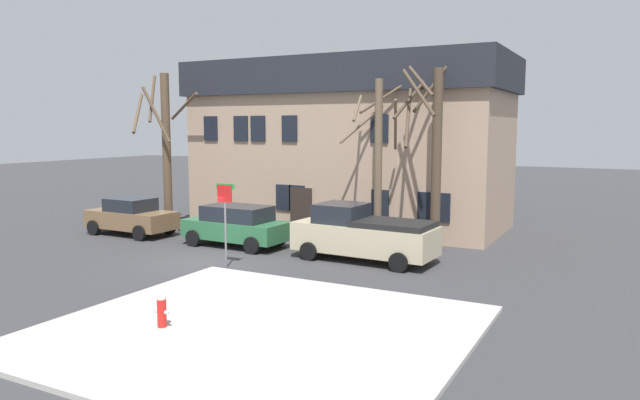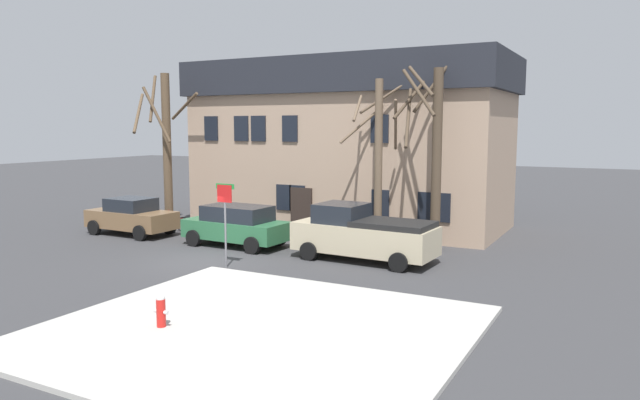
{
  "view_description": "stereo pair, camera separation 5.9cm",
  "coord_description": "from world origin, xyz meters",
  "px_view_note": "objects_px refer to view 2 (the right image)",
  "views": [
    {
      "loc": [
        13.63,
        -16.69,
        4.89
      ],
      "look_at": [
        3.45,
        2.59,
        2.18
      ],
      "focal_mm": 33.24,
      "sensor_mm": 36.0,
      "label": 1
    },
    {
      "loc": [
        13.68,
        -16.66,
        4.89
      ],
      "look_at": [
        3.45,
        2.59,
        2.18
      ],
      "focal_mm": 33.24,
      "sensor_mm": 36.0,
      "label": 2
    }
  ],
  "objects_px": {
    "building_main": "(349,142)",
    "fire_hydrant": "(161,310)",
    "car_green_wagon": "(236,225)",
    "bicycle_leaning": "(173,224)",
    "tree_bare_far": "(433,149)",
    "car_brown_sedan": "(131,216)",
    "street_sign_pole": "(225,209)",
    "pickup_truck_beige": "(363,234)",
    "tree_bare_near": "(166,145)",
    "tree_bare_mid": "(378,156)"
  },
  "relations": [
    {
      "from": "building_main",
      "to": "fire_hydrant",
      "type": "relative_size",
      "value": 19.36
    },
    {
      "from": "car_green_wagon",
      "to": "bicycle_leaning",
      "type": "distance_m",
      "value": 4.88
    },
    {
      "from": "tree_bare_far",
      "to": "car_brown_sedan",
      "type": "relative_size",
      "value": 1.77
    },
    {
      "from": "street_sign_pole",
      "to": "pickup_truck_beige",
      "type": "bearing_deg",
      "value": 40.92
    },
    {
      "from": "tree_bare_far",
      "to": "street_sign_pole",
      "type": "bearing_deg",
      "value": -131.85
    },
    {
      "from": "street_sign_pole",
      "to": "fire_hydrant",
      "type": "bearing_deg",
      "value": -66.64
    },
    {
      "from": "tree_bare_far",
      "to": "pickup_truck_beige",
      "type": "distance_m",
      "value": 4.49
    },
    {
      "from": "tree_bare_near",
      "to": "car_brown_sedan",
      "type": "bearing_deg",
      "value": -92.05
    },
    {
      "from": "car_brown_sedan",
      "to": "car_green_wagon",
      "type": "xyz_separation_m",
      "value": [
        5.77,
        0.11,
        0.04
      ]
    },
    {
      "from": "tree_bare_far",
      "to": "pickup_truck_beige",
      "type": "bearing_deg",
      "value": -120.9
    },
    {
      "from": "tree_bare_far",
      "to": "street_sign_pole",
      "type": "relative_size",
      "value": 2.55
    },
    {
      "from": "building_main",
      "to": "tree_bare_far",
      "type": "height_order",
      "value": "building_main"
    },
    {
      "from": "street_sign_pole",
      "to": "bicycle_leaning",
      "type": "distance_m",
      "value": 8.19
    },
    {
      "from": "car_brown_sedan",
      "to": "fire_hydrant",
      "type": "relative_size",
      "value": 5.29
    },
    {
      "from": "tree_bare_near",
      "to": "car_brown_sedan",
      "type": "relative_size",
      "value": 1.75
    },
    {
      "from": "car_brown_sedan",
      "to": "fire_hydrant",
      "type": "xyz_separation_m",
      "value": [
        10.25,
        -9.12,
        -0.3
      ]
    },
    {
      "from": "tree_bare_far",
      "to": "car_brown_sedan",
      "type": "bearing_deg",
      "value": -167.3
    },
    {
      "from": "pickup_truck_beige",
      "to": "tree_bare_mid",
      "type": "bearing_deg",
      "value": 101.86
    },
    {
      "from": "tree_bare_mid",
      "to": "fire_hydrant",
      "type": "bearing_deg",
      "value": -92.91
    },
    {
      "from": "tree_bare_near",
      "to": "pickup_truck_beige",
      "type": "xyz_separation_m",
      "value": [
        11.35,
        -2.15,
        -3.03
      ]
    },
    {
      "from": "street_sign_pole",
      "to": "bicycle_leaning",
      "type": "height_order",
      "value": "street_sign_pole"
    },
    {
      "from": "car_brown_sedan",
      "to": "car_green_wagon",
      "type": "bearing_deg",
      "value": 1.06
    },
    {
      "from": "fire_hydrant",
      "to": "bicycle_leaning",
      "type": "bearing_deg",
      "value": 130.8
    },
    {
      "from": "car_brown_sedan",
      "to": "pickup_truck_beige",
      "type": "relative_size",
      "value": 0.8
    },
    {
      "from": "bicycle_leaning",
      "to": "tree_bare_far",
      "type": "bearing_deg",
      "value": 7.04
    },
    {
      "from": "tree_bare_mid",
      "to": "fire_hydrant",
      "type": "height_order",
      "value": "tree_bare_mid"
    },
    {
      "from": "car_green_wagon",
      "to": "fire_hydrant",
      "type": "height_order",
      "value": "car_green_wagon"
    },
    {
      "from": "tree_bare_far",
      "to": "street_sign_pole",
      "type": "distance_m",
      "value": 8.42
    },
    {
      "from": "bicycle_leaning",
      "to": "fire_hydrant",
      "type": "bearing_deg",
      "value": -49.2
    },
    {
      "from": "car_green_wagon",
      "to": "bicycle_leaning",
      "type": "bearing_deg",
      "value": 163.68
    },
    {
      "from": "building_main",
      "to": "tree_bare_far",
      "type": "bearing_deg",
      "value": -37.47
    },
    {
      "from": "car_brown_sedan",
      "to": "street_sign_pole",
      "type": "xyz_separation_m",
      "value": [
        7.66,
        -3.14,
        1.21
      ]
    },
    {
      "from": "car_green_wagon",
      "to": "bicycle_leaning",
      "type": "height_order",
      "value": "car_green_wagon"
    },
    {
      "from": "tree_bare_near",
      "to": "bicycle_leaning",
      "type": "xyz_separation_m",
      "value": [
        1.02,
        -0.81,
        -3.65
      ]
    },
    {
      "from": "tree_bare_mid",
      "to": "bicycle_leaning",
      "type": "bearing_deg",
      "value": -171.92
    },
    {
      "from": "building_main",
      "to": "tree_bare_near",
      "type": "distance_m",
      "value": 8.92
    },
    {
      "from": "car_green_wagon",
      "to": "pickup_truck_beige",
      "type": "distance_m",
      "value": 5.66
    },
    {
      "from": "building_main",
      "to": "street_sign_pole",
      "type": "xyz_separation_m",
      "value": [
        0.22,
        -10.44,
        -2.06
      ]
    },
    {
      "from": "tree_bare_far",
      "to": "car_green_wagon",
      "type": "distance_m",
      "value": 8.49
    },
    {
      "from": "tree_bare_near",
      "to": "street_sign_pole",
      "type": "height_order",
      "value": "tree_bare_near"
    },
    {
      "from": "fire_hydrant",
      "to": "pickup_truck_beige",
      "type": "bearing_deg",
      "value": 82.72
    },
    {
      "from": "pickup_truck_beige",
      "to": "bicycle_leaning",
      "type": "xyz_separation_m",
      "value": [
        -10.32,
        1.34,
        -0.62
      ]
    },
    {
      "from": "tree_bare_far",
      "to": "pickup_truck_beige",
      "type": "relative_size",
      "value": 1.41
    },
    {
      "from": "building_main",
      "to": "pickup_truck_beige",
      "type": "distance_m",
      "value": 8.78
    },
    {
      "from": "pickup_truck_beige",
      "to": "bicycle_leaning",
      "type": "distance_m",
      "value": 10.43
    },
    {
      "from": "building_main",
      "to": "street_sign_pole",
      "type": "distance_m",
      "value": 10.64
    },
    {
      "from": "car_green_wagon",
      "to": "bicycle_leaning",
      "type": "xyz_separation_m",
      "value": [
        -4.66,
        1.36,
        -0.51
      ]
    },
    {
      "from": "car_green_wagon",
      "to": "tree_bare_near",
      "type": "bearing_deg",
      "value": 159.09
    },
    {
      "from": "building_main",
      "to": "car_green_wagon",
      "type": "distance_m",
      "value": 8.07
    },
    {
      "from": "tree_bare_near",
      "to": "bicycle_leaning",
      "type": "distance_m",
      "value": 3.88
    }
  ]
}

